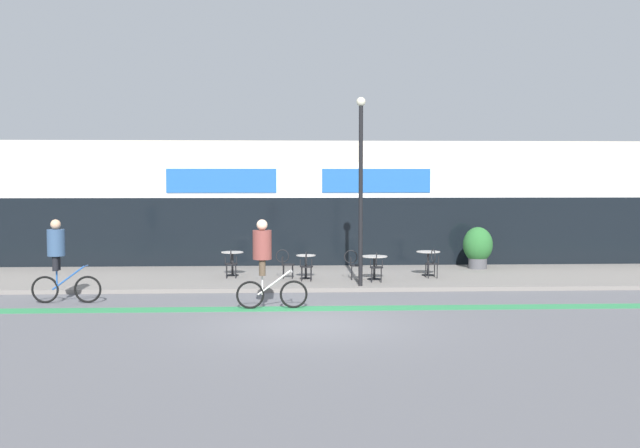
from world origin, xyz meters
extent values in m
plane|color=#5B5B60|center=(0.00, 0.00, 0.00)|extent=(120.00, 120.00, 0.00)
cube|color=slate|center=(0.00, 7.25, 0.06)|extent=(40.00, 5.50, 0.12)
cube|color=beige|center=(0.00, 12.00, 2.26)|extent=(40.00, 4.00, 4.52)
cube|color=black|center=(0.00, 10.03, 1.32)|extent=(38.80, 0.10, 2.40)
cube|color=white|center=(0.00, 10.05, 3.12)|extent=(39.20, 0.14, 1.20)
cube|color=#1E56A3|center=(-2.72, 9.98, 3.12)|extent=(3.84, 0.08, 0.84)
cube|color=#1E56A3|center=(2.72, 9.98, 3.12)|extent=(3.84, 0.08, 0.84)
cube|color=#2D844C|center=(0.00, 1.90, 0.00)|extent=(36.00, 0.70, 0.01)
cylinder|color=black|center=(-2.18, 7.37, 0.13)|extent=(0.39, 0.39, 0.02)
cylinder|color=black|center=(-2.18, 7.37, 0.48)|extent=(0.07, 0.07, 0.73)
cylinder|color=#ADA8A3|center=(-2.18, 7.37, 0.86)|extent=(0.70, 0.70, 0.02)
cylinder|color=black|center=(0.13, 6.56, 0.13)|extent=(0.33, 0.33, 0.02)
cylinder|color=black|center=(0.13, 6.56, 0.47)|extent=(0.07, 0.07, 0.70)
cylinder|color=#ADA8A3|center=(0.13, 6.56, 0.83)|extent=(0.60, 0.60, 0.02)
cylinder|color=black|center=(2.21, 6.25, 0.13)|extent=(0.44, 0.44, 0.02)
cylinder|color=black|center=(2.21, 6.25, 0.47)|extent=(0.07, 0.07, 0.69)
cylinder|color=#ADA8A3|center=(2.21, 6.25, 0.83)|extent=(0.79, 0.79, 0.02)
cylinder|color=black|center=(4.03, 7.09, 0.13)|extent=(0.41, 0.41, 0.02)
cylinder|color=black|center=(4.03, 7.09, 0.49)|extent=(0.07, 0.07, 0.74)
cylinder|color=#ADA8A3|center=(4.03, 7.09, 0.88)|extent=(0.75, 0.75, 0.02)
cylinder|color=black|center=(-2.18, 6.82, 0.56)|extent=(0.41, 0.41, 0.03)
cylinder|color=black|center=(-2.32, 6.96, 0.33)|extent=(0.03, 0.03, 0.42)
cylinder|color=black|center=(-2.04, 6.97, 0.33)|extent=(0.03, 0.03, 0.42)
cylinder|color=black|center=(-2.31, 6.68, 0.33)|extent=(0.03, 0.03, 0.42)
cylinder|color=black|center=(-2.03, 6.69, 0.33)|extent=(0.03, 0.03, 0.42)
torus|color=black|center=(-2.17, 6.65, 0.82)|extent=(0.04, 0.41, 0.41)
cylinder|color=black|center=(-2.34, 6.65, 0.68)|extent=(0.03, 0.03, 0.23)
cylinder|color=black|center=(-2.00, 6.66, 0.68)|extent=(0.03, 0.03, 0.23)
cylinder|color=black|center=(0.13, 6.01, 0.56)|extent=(0.43, 0.43, 0.03)
cylinder|color=black|center=(0.01, 6.16, 0.33)|extent=(0.03, 0.03, 0.42)
cylinder|color=black|center=(0.29, 6.13, 0.33)|extent=(0.03, 0.03, 0.42)
cylinder|color=black|center=(-0.02, 5.88, 0.33)|extent=(0.03, 0.03, 0.42)
cylinder|color=black|center=(0.26, 5.85, 0.33)|extent=(0.03, 0.03, 0.42)
torus|color=black|center=(0.12, 5.84, 0.82)|extent=(0.06, 0.41, 0.41)
cylinder|color=black|center=(-0.05, 5.85, 0.68)|extent=(0.03, 0.03, 0.23)
cylinder|color=black|center=(0.29, 5.82, 0.68)|extent=(0.03, 0.03, 0.23)
cylinder|color=black|center=(-0.42, 6.56, 0.56)|extent=(0.43, 0.43, 0.03)
cylinder|color=black|center=(-0.27, 6.68, 0.33)|extent=(0.03, 0.03, 0.42)
cylinder|color=black|center=(-0.29, 6.41, 0.33)|extent=(0.03, 0.03, 0.42)
cylinder|color=black|center=(-0.54, 6.71, 0.33)|extent=(0.03, 0.03, 0.42)
cylinder|color=black|center=(-0.57, 6.43, 0.33)|extent=(0.03, 0.03, 0.42)
torus|color=black|center=(-0.59, 6.57, 0.82)|extent=(0.41, 0.06, 0.41)
cylinder|color=black|center=(-0.57, 6.74, 0.68)|extent=(0.03, 0.03, 0.23)
cylinder|color=black|center=(-0.60, 6.40, 0.68)|extent=(0.03, 0.03, 0.23)
cylinder|color=black|center=(2.21, 5.70, 0.56)|extent=(0.45, 0.45, 0.03)
cylinder|color=black|center=(2.10, 5.86, 0.33)|extent=(0.03, 0.03, 0.42)
cylinder|color=black|center=(2.37, 5.82, 0.33)|extent=(0.03, 0.03, 0.42)
cylinder|color=black|center=(2.06, 5.58, 0.33)|extent=(0.03, 0.03, 0.42)
cylinder|color=black|center=(2.33, 5.54, 0.33)|extent=(0.03, 0.03, 0.42)
torus|color=black|center=(2.19, 5.53, 0.82)|extent=(0.09, 0.41, 0.41)
cylinder|color=black|center=(2.02, 5.56, 0.68)|extent=(0.03, 0.03, 0.23)
cylinder|color=black|center=(2.36, 5.51, 0.68)|extent=(0.03, 0.03, 0.23)
cylinder|color=black|center=(1.66, 6.25, 0.56)|extent=(0.43, 0.43, 0.03)
cylinder|color=black|center=(1.81, 6.38, 0.33)|extent=(0.03, 0.03, 0.42)
cylinder|color=black|center=(1.79, 6.10, 0.33)|extent=(0.03, 0.03, 0.42)
cylinder|color=black|center=(1.53, 6.40, 0.33)|extent=(0.03, 0.03, 0.42)
cylinder|color=black|center=(1.51, 6.12, 0.33)|extent=(0.03, 0.03, 0.42)
torus|color=black|center=(1.49, 6.26, 0.82)|extent=(0.41, 0.06, 0.41)
cylinder|color=black|center=(1.51, 6.43, 0.68)|extent=(0.03, 0.03, 0.23)
cylinder|color=black|center=(1.48, 6.09, 0.68)|extent=(0.03, 0.03, 0.23)
cylinder|color=black|center=(4.03, 6.54, 0.56)|extent=(0.44, 0.44, 0.03)
cylinder|color=black|center=(3.88, 6.67, 0.33)|extent=(0.03, 0.03, 0.42)
cylinder|color=black|center=(4.16, 6.70, 0.33)|extent=(0.03, 0.03, 0.42)
cylinder|color=black|center=(3.91, 6.39, 0.33)|extent=(0.03, 0.03, 0.42)
cylinder|color=black|center=(4.18, 6.42, 0.33)|extent=(0.03, 0.03, 0.42)
torus|color=black|center=(4.05, 6.37, 0.82)|extent=(0.07, 0.41, 0.41)
cylinder|color=black|center=(3.88, 6.36, 0.68)|extent=(0.03, 0.03, 0.23)
cylinder|color=black|center=(4.22, 6.39, 0.68)|extent=(0.03, 0.03, 0.23)
cylinder|color=#4C4C51|center=(6.08, 8.85, 0.32)|extent=(0.63, 0.63, 0.39)
ellipsoid|color=#28662D|center=(6.08, 8.85, 0.94)|extent=(1.00, 1.00, 1.20)
cylinder|color=black|center=(1.66, 4.93, 2.71)|extent=(0.12, 0.12, 5.17)
sphere|color=beige|center=(1.66, 4.93, 5.37)|extent=(0.26, 0.26, 0.26)
torus|color=black|center=(-5.58, 3.03, 0.35)|extent=(0.70, 0.07, 0.70)
torus|color=black|center=(-6.67, 3.05, 0.35)|extent=(0.70, 0.07, 0.70)
cylinder|color=#23519E|center=(-6.07, 3.04, 0.65)|extent=(0.84, 0.06, 0.63)
cylinder|color=#23519E|center=(-6.36, 3.04, 0.60)|extent=(0.04, 0.04, 0.49)
cylinder|color=#23519E|center=(-5.64, 3.03, 0.95)|extent=(0.04, 0.48, 0.03)
cylinder|color=black|center=(-6.36, 3.13, 1.03)|extent=(0.16, 0.16, 0.38)
cylinder|color=black|center=(-6.37, 2.96, 1.03)|extent=(0.16, 0.16, 0.38)
cylinder|color=#334C70|center=(-6.36, 3.04, 1.56)|extent=(0.45, 0.45, 0.68)
sphere|color=tan|center=(-6.36, 3.04, 2.03)|extent=(0.26, 0.26, 0.26)
torus|color=black|center=(-0.30, 2.00, 0.35)|extent=(0.69, 0.09, 0.69)
torus|color=black|center=(-1.36, 1.95, 0.35)|extent=(0.69, 0.09, 0.69)
cylinder|color=silver|center=(-0.78, 1.98, 0.64)|extent=(0.83, 0.08, 0.62)
cylinder|color=silver|center=(-1.07, 1.96, 0.59)|extent=(0.04, 0.04, 0.48)
cylinder|color=silver|center=(-0.35, 2.00, 0.93)|extent=(0.05, 0.48, 0.03)
cylinder|color=#4C3D2D|center=(-1.07, 2.05, 1.02)|extent=(0.17, 0.17, 0.39)
cylinder|color=#4C3D2D|center=(-1.06, 1.87, 1.02)|extent=(0.17, 0.17, 0.39)
cylinder|color=brown|center=(-1.07, 1.96, 1.58)|extent=(0.48, 0.48, 0.71)
sphere|color=beige|center=(-1.07, 1.96, 2.07)|extent=(0.27, 0.27, 0.27)
camera|label=1|loc=(-0.51, -16.31, 3.20)|focal=42.00mm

